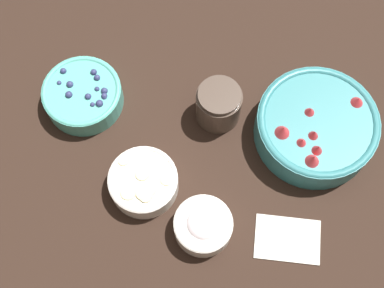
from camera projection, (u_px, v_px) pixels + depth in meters
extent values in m
plane|color=black|center=(227.00, 138.00, 1.15)|extent=(4.00, 4.00, 0.00)
cylinder|color=teal|center=(315.00, 128.00, 1.12)|extent=(0.25, 0.25, 0.07)
torus|color=teal|center=(319.00, 121.00, 1.09)|extent=(0.25, 0.25, 0.02)
cylinder|color=red|center=(317.00, 124.00, 1.10)|extent=(0.20, 0.20, 0.02)
cone|color=red|center=(310.00, 111.00, 1.09)|extent=(0.03, 0.03, 0.02)
cone|color=red|center=(283.00, 131.00, 1.07)|extent=(0.05, 0.05, 0.03)
cone|color=red|center=(318.00, 149.00, 1.05)|extent=(0.03, 0.03, 0.03)
cone|color=red|center=(302.00, 142.00, 1.06)|extent=(0.03, 0.03, 0.02)
cone|color=red|center=(314.00, 134.00, 1.07)|extent=(0.03, 0.03, 0.02)
cone|color=red|center=(313.00, 159.00, 1.04)|extent=(0.04, 0.04, 0.03)
cone|color=red|center=(358.00, 101.00, 1.10)|extent=(0.04, 0.04, 0.02)
cylinder|color=#56B7A8|center=(83.00, 96.00, 1.16)|extent=(0.17, 0.17, 0.05)
torus|color=#56B7A8|center=(81.00, 91.00, 1.14)|extent=(0.17, 0.17, 0.01)
cylinder|color=navy|center=(82.00, 93.00, 1.14)|extent=(0.14, 0.14, 0.02)
sphere|color=navy|center=(104.00, 91.00, 1.13)|extent=(0.01, 0.01, 0.01)
sphere|color=navy|center=(93.00, 105.00, 1.12)|extent=(0.01, 0.01, 0.01)
sphere|color=navy|center=(88.00, 97.00, 1.13)|extent=(0.01, 0.01, 0.01)
sphere|color=navy|center=(69.00, 95.00, 1.13)|extent=(0.02, 0.02, 0.02)
sphere|color=navy|center=(59.00, 83.00, 1.14)|extent=(0.01, 0.01, 0.01)
sphere|color=navy|center=(94.00, 72.00, 1.15)|extent=(0.01, 0.01, 0.01)
sphere|color=navy|center=(97.00, 89.00, 1.13)|extent=(0.01, 0.01, 0.01)
sphere|color=navy|center=(104.00, 97.00, 1.13)|extent=(0.01, 0.01, 0.01)
sphere|color=navy|center=(70.00, 84.00, 1.14)|extent=(0.02, 0.02, 0.02)
sphere|color=navy|center=(100.00, 103.00, 1.12)|extent=(0.02, 0.02, 0.02)
sphere|color=navy|center=(63.00, 71.00, 1.15)|extent=(0.01, 0.01, 0.01)
sphere|color=navy|center=(97.00, 78.00, 1.14)|extent=(0.01, 0.01, 0.01)
sphere|color=navy|center=(104.00, 96.00, 1.13)|extent=(0.01, 0.01, 0.01)
cylinder|color=white|center=(144.00, 183.00, 1.09)|extent=(0.14, 0.14, 0.05)
torus|color=white|center=(143.00, 179.00, 1.07)|extent=(0.14, 0.14, 0.01)
cylinder|color=beige|center=(143.00, 180.00, 1.07)|extent=(0.11, 0.11, 0.01)
cylinder|color=beige|center=(142.00, 174.00, 1.07)|extent=(0.03, 0.03, 0.01)
cylinder|color=beige|center=(144.00, 174.00, 1.07)|extent=(0.03, 0.03, 0.00)
cylinder|color=beige|center=(128.00, 192.00, 1.05)|extent=(0.03, 0.03, 0.01)
cylinder|color=beige|center=(143.00, 194.00, 1.05)|extent=(0.03, 0.03, 0.01)
cylinder|color=beige|center=(150.00, 188.00, 1.06)|extent=(0.03, 0.03, 0.01)
cylinder|color=beige|center=(146.00, 196.00, 1.05)|extent=(0.03, 0.03, 0.01)
cylinder|color=beige|center=(149.00, 189.00, 1.06)|extent=(0.03, 0.03, 0.00)
cylinder|color=beige|center=(167.00, 179.00, 1.06)|extent=(0.03, 0.03, 0.00)
cylinder|color=beige|center=(124.00, 162.00, 1.08)|extent=(0.03, 0.03, 0.00)
cylinder|color=silver|center=(203.00, 226.00, 1.05)|extent=(0.12, 0.12, 0.05)
torus|color=silver|center=(203.00, 224.00, 1.03)|extent=(0.12, 0.12, 0.01)
cylinder|color=white|center=(203.00, 224.00, 1.04)|extent=(0.09, 0.09, 0.01)
ellipsoid|color=white|center=(203.00, 224.00, 1.03)|extent=(0.07, 0.07, 0.03)
cylinder|color=#4C3D33|center=(217.00, 106.00, 1.13)|extent=(0.10, 0.10, 0.08)
cylinder|color=#3D2316|center=(217.00, 107.00, 1.14)|extent=(0.08, 0.08, 0.06)
cylinder|color=#4C3D33|center=(218.00, 96.00, 1.09)|extent=(0.09, 0.09, 0.01)
cube|color=silver|center=(288.00, 239.00, 1.06)|extent=(0.16, 0.14, 0.01)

